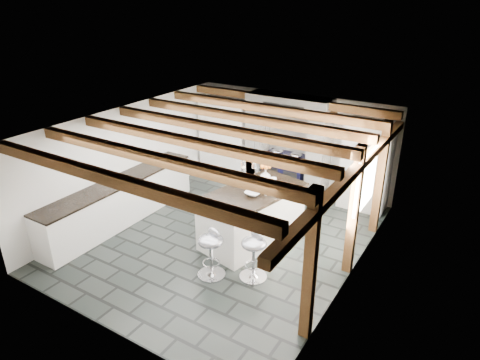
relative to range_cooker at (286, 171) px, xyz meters
The scene contains 6 objects.
ground 2.72m from the range_cooker, 90.00° to the right, with size 6.00×6.00×0.00m, color black.
room_shell 1.52m from the range_cooker, 115.80° to the right, with size 6.00×6.03×6.00m.
range_cooker is the anchor object (origin of this frame).
kitchen_island 2.52m from the range_cooker, 78.57° to the right, with size 1.51×2.28×1.38m.
bar_stool_near 3.71m from the range_cooker, 72.01° to the right, with size 0.54×0.54×0.87m.
bar_stool_far 3.88m from the range_cooker, 82.49° to the right, with size 0.55×0.55×0.88m.
Camera 1 is at (4.09, -6.06, 4.45)m, focal length 32.00 mm.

